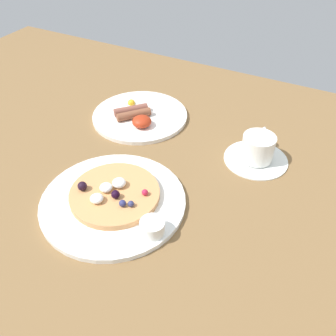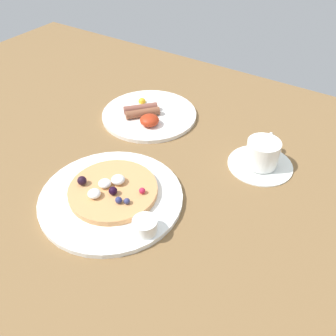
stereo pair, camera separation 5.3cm
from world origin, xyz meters
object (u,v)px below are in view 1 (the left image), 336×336
Objects in this scene: pancake_plate at (113,201)px; syrup_ramekin at (152,227)px; coffee_saucer at (256,159)px; coffee_cup at (258,147)px; breakfast_plate at (140,116)px.

syrup_ramekin is at bearing -17.89° from pancake_plate.
syrup_ramekin reaches higher than coffee_saucer.
coffee_cup is at bearing 51.91° from pancake_plate.
pancake_plate is 33.61cm from coffee_cup.
coffee_saucer is at bearing -85.37° from coffee_cup.
breakfast_plate is at bearing 174.90° from coffee_cup.
pancake_plate is 1.16× the size of breakfast_plate.
coffee_saucer is at bearing -5.42° from breakfast_plate.
coffee_cup reaches higher than pancake_plate.
coffee_cup is at bearing 94.63° from coffee_saucer.
breakfast_plate is at bearing 174.58° from coffee_saucer.
pancake_plate is at bearing -68.55° from breakfast_plate.
coffee_cup is (9.76, 29.86, 1.14)cm from syrup_ramekin.
breakfast_plate is at bearing 124.35° from syrup_ramekin.
breakfast_plate is at bearing 111.45° from pancake_plate.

